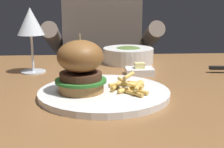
% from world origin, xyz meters
% --- Properties ---
extents(dining_table, '(1.22, 0.85, 0.74)m').
position_xyz_m(dining_table, '(0.00, 0.00, 0.65)').
color(dining_table, brown).
rests_on(dining_table, ground).
extents(main_plate, '(0.30, 0.30, 0.01)m').
position_xyz_m(main_plate, '(-0.06, -0.12, 0.75)').
color(main_plate, white).
rests_on(main_plate, dining_table).
extents(burger_sandwich, '(0.11, 0.11, 0.13)m').
position_xyz_m(burger_sandwich, '(-0.11, -0.13, 0.81)').
color(burger_sandwich, '#9E6B38').
rests_on(burger_sandwich, main_plate).
extents(fries_pile, '(0.09, 0.11, 0.03)m').
position_xyz_m(fries_pile, '(-0.00, -0.13, 0.77)').
color(fries_pile, gold).
rests_on(fries_pile, main_plate).
extents(wine_glass, '(0.08, 0.08, 0.19)m').
position_xyz_m(wine_glass, '(-0.26, 0.13, 0.89)').
color(wine_glass, silver).
rests_on(wine_glass, dining_table).
extents(butter_dish, '(0.08, 0.06, 0.04)m').
position_xyz_m(butter_dish, '(0.05, 0.07, 0.75)').
color(butter_dish, white).
rests_on(butter_dish, dining_table).
extents(soup_bowl, '(0.17, 0.17, 0.06)m').
position_xyz_m(soup_bowl, '(0.04, 0.25, 0.77)').
color(soup_bowl, white).
rests_on(soup_bowl, dining_table).
extents(diner_person, '(0.51, 0.36, 1.18)m').
position_xyz_m(diner_person, '(-0.03, 0.70, 0.56)').
color(diner_person, '#282833').
rests_on(diner_person, ground).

